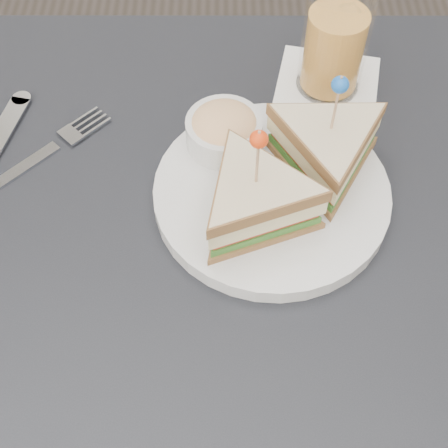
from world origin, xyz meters
TOP-DOWN VIEW (x-y plane):
  - table at (0.00, 0.00)m, footprint 0.80×0.80m
  - plate_meal at (0.07, 0.08)m, footprint 0.31×0.30m
  - cutlery_fork at (-0.20, 0.14)m, footprint 0.16×0.16m
  - drink_set at (0.14, 0.26)m, footprint 0.15×0.15m

SIDE VIEW (x-z plane):
  - table at x=0.00m, z-range 0.30..1.05m
  - cutlery_fork at x=-0.20m, z-range 0.75..0.76m
  - plate_meal at x=0.07m, z-range 0.72..0.87m
  - drink_set at x=0.14m, z-range 0.74..0.90m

